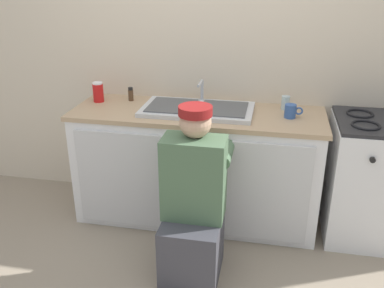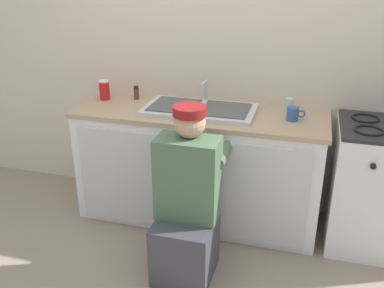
% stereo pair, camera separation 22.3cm
% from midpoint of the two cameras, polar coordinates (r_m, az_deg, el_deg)
% --- Properties ---
extents(ground_plane, '(12.00, 12.00, 0.00)m').
position_cam_midpoint_polar(ground_plane, '(3.24, -2.37, -12.10)').
color(ground_plane, gray).
extents(back_wall, '(6.00, 0.10, 2.50)m').
position_cam_midpoint_polar(back_wall, '(3.34, -0.08, 12.47)').
color(back_wall, beige).
rests_on(back_wall, ground_plane).
extents(counter_cabinet, '(1.79, 0.62, 0.83)m').
position_cam_midpoint_polar(counter_cabinet, '(3.27, -1.31, -3.22)').
color(counter_cabinet, white).
rests_on(counter_cabinet, ground_plane).
extents(countertop, '(1.83, 0.62, 0.03)m').
position_cam_midpoint_polar(countertop, '(3.11, -1.34, 4.05)').
color(countertop, tan).
rests_on(countertop, counter_cabinet).
extents(sink_double_basin, '(0.80, 0.44, 0.19)m').
position_cam_midpoint_polar(sink_double_basin, '(3.10, -1.34, 4.69)').
color(sink_double_basin, silver).
rests_on(sink_double_basin, countertop).
extents(stove_range, '(0.63, 0.62, 0.90)m').
position_cam_midpoint_polar(stove_range, '(3.26, 21.34, -4.45)').
color(stove_range, white).
rests_on(stove_range, ground_plane).
extents(plumber_person, '(0.42, 0.61, 1.10)m').
position_cam_midpoint_polar(plumber_person, '(2.67, -2.25, -8.62)').
color(plumber_person, '#3F3F47').
rests_on(plumber_person, ground_plane).
extents(water_glass, '(0.06, 0.06, 0.10)m').
position_cam_midpoint_polar(water_glass, '(3.19, 10.40, 5.41)').
color(water_glass, '#ADC6CC').
rests_on(water_glass, countertop).
extents(coffee_mug, '(0.13, 0.08, 0.09)m').
position_cam_midpoint_polar(coffee_mug, '(3.01, 10.98, 4.30)').
color(coffee_mug, '#335699').
rests_on(coffee_mug, countertop).
extents(spice_bottle_pepper, '(0.04, 0.04, 0.10)m').
position_cam_midpoint_polar(spice_bottle_pepper, '(3.39, -10.06, 6.53)').
color(spice_bottle_pepper, '#513823').
rests_on(spice_bottle_pepper, countertop).
extents(soda_cup_red, '(0.08, 0.08, 0.15)m').
position_cam_midpoint_polar(soda_cup_red, '(3.41, -14.26, 6.70)').
color(soda_cup_red, red).
rests_on(soda_cup_red, countertop).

